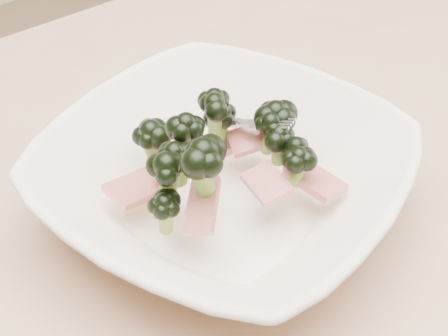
{
  "coord_description": "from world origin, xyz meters",
  "views": [
    {
      "loc": [
        -0.26,
        -0.34,
        1.16
      ],
      "look_at": [
        -0.0,
        -0.02,
        0.8
      ],
      "focal_mm": 50.0,
      "sensor_mm": 36.0,
      "label": 1
    }
  ],
  "objects": [
    {
      "name": "broccoli_dish",
      "position": [
        0.0,
        -0.02,
        0.79
      ],
      "size": [
        0.38,
        0.38,
        0.12
      ],
      "color": "#F5E5CF",
      "rests_on": "dining_table"
    },
    {
      "name": "dining_table",
      "position": [
        0.0,
        0.0,
        0.65
      ],
      "size": [
        1.2,
        0.8,
        0.75
      ],
      "color": "tan",
      "rests_on": "ground"
    }
  ]
}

